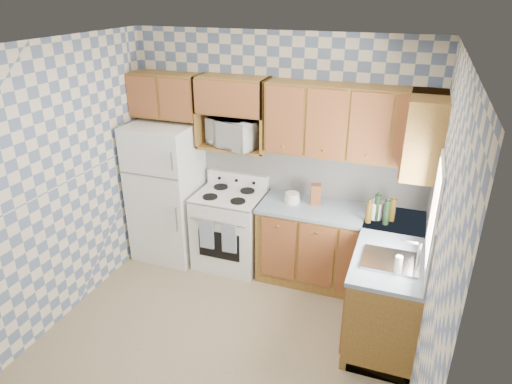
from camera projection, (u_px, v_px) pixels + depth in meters
The scene contains 30 objects.
floor at pixel (225, 340), 4.39m from camera, with size 3.40×3.40×0.00m, color #827254.
back_wall at pixel (277, 155), 5.21m from camera, with size 3.40×0.02×2.70m, color slate.
right_wall at pixel (435, 251), 3.31m from camera, with size 0.02×3.20×2.70m, color slate.
backsplash_back at pixel (310, 172), 5.14m from camera, with size 2.60×0.01×0.56m, color white.
backsplash_right at pixel (431, 221), 4.06m from camera, with size 0.01×1.60×0.56m, color white.
refrigerator at pixel (167, 192), 5.51m from camera, with size 0.75×0.70×1.68m, color white.
stove_body at pixel (230, 230), 5.44m from camera, with size 0.76×0.65×0.90m, color white.
cooktop at pixel (229, 195), 5.26m from camera, with size 0.76×0.65×0.03m, color silver.
backguard at pixel (238, 179), 5.45m from camera, with size 0.76×0.08×0.17m, color white.
dish_towel_left at pixel (207, 234), 5.15m from camera, with size 0.17×0.03×0.36m, color navy.
dish_towel_right at pixel (229, 238), 5.06m from camera, with size 0.17×0.03×0.36m, color navy.
base_cabinets_back at pixel (338, 249), 5.07m from camera, with size 1.75×0.60×0.88m, color brown.
base_cabinets_right at pixel (387, 285), 4.46m from camera, with size 0.60×1.60×0.88m, color brown.
countertop_back at pixel (341, 212), 4.87m from camera, with size 1.77×0.63×0.04m, color gray.
countertop_right at pixel (393, 244), 4.27m from camera, with size 0.63×1.60×0.04m, color gray.
upper_cabinets_back at pixel (351, 122), 4.60m from camera, with size 1.75×0.33×0.74m, color brown.
upper_cabinets_fridge at pixel (166, 95), 5.21m from camera, with size 0.82×0.33×0.50m, color brown.
upper_cabinets_right at pixel (425, 135), 4.23m from camera, with size 0.33×0.70×0.74m, color brown.
microwave_shelf at pixel (233, 147), 5.17m from camera, with size 0.80×0.33×0.03m, color brown.
microwave at pixel (235, 132), 5.11m from camera, with size 0.58×0.39×0.32m, color white.
sink at pixel (390, 261), 3.96m from camera, with size 0.48×0.40×0.03m, color #B7B7BC.
window at pixel (435, 212), 3.66m from camera, with size 0.02×0.66×0.86m, color silver.
bottle_0 at pixel (377, 208), 4.62m from camera, with size 0.06×0.06×0.28m, color black.
bottle_1 at pixel (387, 212), 4.54m from camera, with size 0.06×0.06×0.26m, color black.
bottle_2 at pixel (392, 210), 4.61m from camera, with size 0.06×0.06×0.24m, color #553D12.
bottle_3 at pixel (369, 212), 4.58m from camera, with size 0.06×0.06×0.22m, color #553D12.
knife_block at pixel (316, 194), 4.97m from camera, with size 0.11×0.11×0.23m, color brown.
electric_kettle at pixel (376, 210), 4.68m from camera, with size 0.14×0.14×0.18m, color white.
food_containers at pixel (292, 198), 5.03m from camera, with size 0.17×0.17×0.11m, color silver, non-canonical shape.
soap_bottle at pixel (398, 265), 3.76m from camera, with size 0.06×0.06×0.17m, color silver.
Camera 1 is at (1.44, -3.11, 3.10)m, focal length 32.00 mm.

